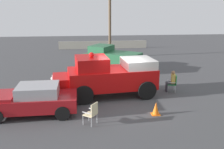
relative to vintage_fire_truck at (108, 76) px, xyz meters
The scene contains 10 objects.
ground_plane 1.47m from the vintage_fire_truck, 149.74° to the left, with size 60.00×60.00×0.00m, color #424244.
vintage_fire_truck is the anchor object (origin of this frame).
classic_hot_rod 4.48m from the vintage_fire_truck, 29.87° to the left, with size 4.40×1.98×1.46m.
parked_pickup 6.26m from the vintage_fire_truck, 97.18° to the right, with size 4.97×4.23×1.90m.
lawn_chair_near_truck 4.06m from the vintage_fire_truck, behind, with size 0.58×0.59×1.02m.
lawn_chair_by_car 3.82m from the vintage_fire_truck, 74.31° to the left, with size 0.69×0.69×1.02m.
spectator_seated 3.92m from the vintage_fire_truck, behind, with size 0.60×0.47×1.29m.
utility_pole 11.64m from the vintage_fire_truck, 96.06° to the right, with size 1.13×1.42×7.53m.
traffic_cone 3.64m from the vintage_fire_truck, 125.19° to the left, with size 0.40×0.40×0.64m.
background_fence 16.51m from the vintage_fire_truck, 93.08° to the right, with size 10.48×0.12×0.90m.
Camera 1 is at (1.98, 13.57, 5.12)m, focal length 41.23 mm.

